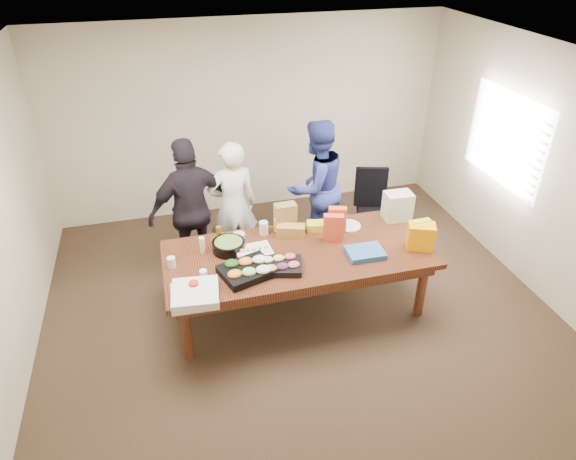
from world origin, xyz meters
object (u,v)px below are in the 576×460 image
object	(u,v)px
person_right	(316,186)
salad_bowl	(229,246)
office_chair	(375,212)
conference_table	(298,281)
person_center	(233,206)
sheet_cake	(254,252)

from	to	relation	value
person_right	salad_bowl	xyz separation A→B (m)	(-1.27, -0.97, -0.06)
office_chair	person_right	size ratio (longest dim) A/B	0.57
conference_table	office_chair	size ratio (longest dim) A/B	2.83
office_chair	person_center	xyz separation A→B (m)	(-1.83, 0.05, 0.32)
person_right	sheet_cake	world-z (taller)	person_right
office_chair	person_right	distance (m)	0.86
person_center	salad_bowl	world-z (taller)	person_center
office_chair	person_right	bearing A→B (deg)	-177.49
conference_table	person_center	distance (m)	1.24
conference_table	person_center	xyz separation A→B (m)	(-0.51, 1.05, 0.44)
sheet_cake	person_center	bearing A→B (deg)	88.71
conference_table	person_right	bearing A→B (deg)	64.47
person_center	sheet_cake	xyz separation A→B (m)	(0.05, -0.98, -0.03)
office_chair	person_right	xyz separation A→B (m)	(-0.75, 0.19, 0.37)
office_chair	person_right	world-z (taller)	person_right
office_chair	salad_bowl	distance (m)	2.18
sheet_cake	person_right	bearing A→B (deg)	43.13
conference_table	sheet_cake	bearing A→B (deg)	171.50
person_center	person_right	bearing A→B (deg)	-179.60
person_center	conference_table	bearing A→B (deg)	108.89
office_chair	sheet_cake	xyz separation A→B (m)	(-1.78, -0.93, 0.29)
office_chair	sheet_cake	world-z (taller)	office_chair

